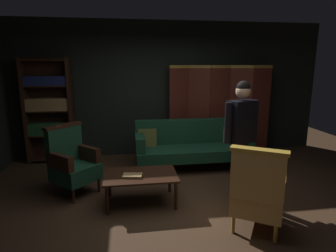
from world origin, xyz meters
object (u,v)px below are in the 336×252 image
(folding_screen, at_px, (220,109))
(armchair_wing_left, at_px, (72,162))
(coffee_table, at_px, (141,177))
(bookshelf, at_px, (49,109))
(armchair_gilt_accent, at_px, (258,191))
(velvet_couch, at_px, (192,144))
(book_tan_leather, at_px, (132,176))
(standing_figure, at_px, (241,131))

(folding_screen, height_order, armchair_wing_left, folding_screen)
(coffee_table, bearing_deg, bookshelf, 129.12)
(folding_screen, xyz_separation_m, coffee_table, (-1.79, -1.99, -0.61))
(coffee_table, relative_size, armchair_gilt_accent, 0.96)
(velvet_couch, bearing_deg, book_tan_leather, -129.77)
(bookshelf, relative_size, standing_figure, 1.20)
(velvet_couch, xyz_separation_m, coffee_table, (-1.03, -1.31, -0.08))
(standing_figure, xyz_separation_m, book_tan_leather, (-1.49, 0.06, -0.59))
(coffee_table, distance_m, armchair_gilt_accent, 1.57)
(folding_screen, distance_m, armchair_wing_left, 3.21)
(folding_screen, bearing_deg, armchair_wing_left, -151.46)
(velvet_couch, distance_m, book_tan_leather, 1.79)
(folding_screen, height_order, coffee_table, folding_screen)
(armchair_gilt_accent, relative_size, standing_figure, 0.61)
(folding_screen, bearing_deg, book_tan_leather, -132.75)
(standing_figure, bearing_deg, velvet_couch, 103.45)
(velvet_couch, relative_size, standing_figure, 1.25)
(armchair_wing_left, bearing_deg, folding_screen, 28.54)
(velvet_couch, xyz_separation_m, armchair_wing_left, (-2.03, -0.83, 0.04))
(armchair_wing_left, bearing_deg, book_tan_leather, -31.70)
(standing_figure, height_order, book_tan_leather, standing_figure)
(folding_screen, bearing_deg, standing_figure, -101.02)
(folding_screen, bearing_deg, coffee_table, -131.92)
(coffee_table, bearing_deg, armchair_gilt_accent, -34.31)
(bookshelf, distance_m, armchair_wing_left, 1.80)
(book_tan_leather, bearing_deg, velvet_couch, 50.23)
(folding_screen, distance_m, bookshelf, 3.46)
(standing_figure, relative_size, book_tan_leather, 6.64)
(bookshelf, height_order, standing_figure, bookshelf)
(bookshelf, bearing_deg, velvet_couch, -15.35)
(folding_screen, bearing_deg, bookshelf, 178.99)
(velvet_couch, relative_size, armchair_gilt_accent, 2.04)
(bookshelf, relative_size, coffee_table, 2.05)
(book_tan_leather, bearing_deg, armchair_wing_left, 148.30)
(bookshelf, xyz_separation_m, velvet_couch, (2.70, -0.74, -0.61))
(armchair_wing_left, height_order, book_tan_leather, armchair_wing_left)
(bookshelf, height_order, velvet_couch, bookshelf)
(coffee_table, height_order, armchair_gilt_accent, armchair_gilt_accent)
(coffee_table, height_order, standing_figure, standing_figure)
(velvet_couch, bearing_deg, armchair_wing_left, -157.66)
(armchair_gilt_accent, height_order, armchair_wing_left, same)
(folding_screen, bearing_deg, armchair_gilt_accent, -99.79)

